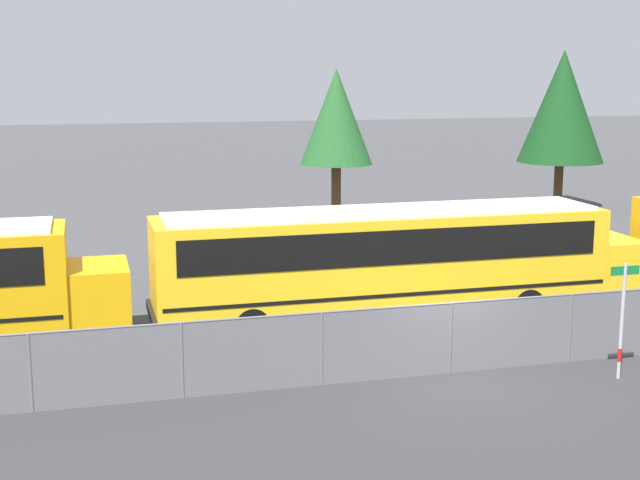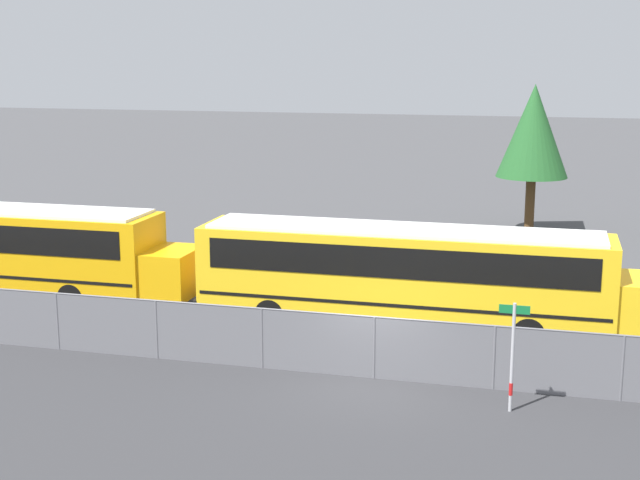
# 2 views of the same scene
# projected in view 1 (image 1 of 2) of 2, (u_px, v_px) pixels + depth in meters

# --- Properties ---
(ground_plane) EXTENTS (200.00, 200.00, 0.00)m
(ground_plane) POSITION_uv_depth(u_px,v_px,m) (450.00, 373.00, 20.25)
(ground_plane) COLOR #424244
(fence) EXTENTS (84.56, 0.07, 1.67)m
(fence) POSITION_uv_depth(u_px,v_px,m) (451.00, 337.00, 20.08)
(fence) COLOR #9EA0A5
(fence) RESTS_ON ground_plane
(school_bus_2) EXTENTS (13.97, 2.45, 3.09)m
(school_bus_2) POSITION_uv_depth(u_px,v_px,m) (393.00, 255.00, 24.26)
(school_bus_2) COLOR yellow
(school_bus_2) RESTS_ON ground_plane
(street_sign) EXTENTS (0.70, 0.09, 2.62)m
(street_sign) POSITION_uv_depth(u_px,v_px,m) (622.00, 318.00, 19.63)
(street_sign) COLOR #B7B7BC
(street_sign) RESTS_ON ground_plane
(tree_0) EXTENTS (4.19, 4.19, 7.75)m
(tree_0) POSITION_uv_depth(u_px,v_px,m) (562.00, 107.00, 43.49)
(tree_0) COLOR #51381E
(tree_0) RESTS_ON ground_plane
(tree_1) EXTENTS (3.26, 3.26, 6.84)m
(tree_1) POSITION_uv_depth(u_px,v_px,m) (336.00, 118.00, 39.77)
(tree_1) COLOR #51381E
(tree_1) RESTS_ON ground_plane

